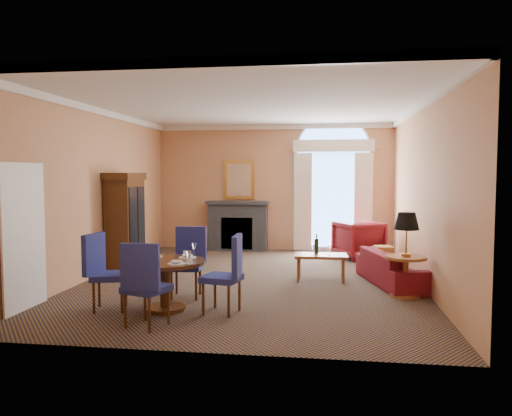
# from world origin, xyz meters

# --- Properties ---
(ground) EXTENTS (7.50, 7.50, 0.00)m
(ground) POSITION_xyz_m (0.00, 0.00, 0.00)
(ground) COLOR #111A35
(ground) RESTS_ON ground
(room_envelope) EXTENTS (6.04, 7.52, 3.45)m
(room_envelope) POSITION_xyz_m (-0.03, 0.67, 2.51)
(room_envelope) COLOR tan
(room_envelope) RESTS_ON ground
(armoire) EXTENTS (0.57, 1.01, 1.98)m
(armoire) POSITION_xyz_m (-2.72, 0.66, 0.95)
(armoire) COLOR #391F0D
(armoire) RESTS_ON ground
(dining_table) EXTENTS (1.15, 1.15, 0.92)m
(dining_table) POSITION_xyz_m (-0.94, -2.16, 0.54)
(dining_table) COLOR #391F0D
(dining_table) RESTS_ON ground
(dining_chair_north) EXTENTS (0.54, 0.55, 1.11)m
(dining_chair_north) POSITION_xyz_m (-0.84, -1.28, 0.63)
(dining_chair_north) COLOR navy
(dining_chair_north) RESTS_ON ground
(dining_chair_south) EXTENTS (0.62, 0.62, 1.11)m
(dining_chair_south) POSITION_xyz_m (-0.93, -3.04, 0.63)
(dining_chair_south) COLOR navy
(dining_chair_south) RESTS_ON ground
(dining_chair_east) EXTENTS (0.59, 0.59, 1.11)m
(dining_chair_east) POSITION_xyz_m (-0.00, -2.18, 0.63)
(dining_chair_east) COLOR navy
(dining_chair_east) RESTS_ON ground
(dining_chair_west) EXTENTS (0.60, 0.60, 1.11)m
(dining_chair_west) POSITION_xyz_m (-1.84, -2.27, 0.63)
(dining_chair_west) COLOR navy
(dining_chair_west) RESTS_ON ground
(sofa) EXTENTS (1.25, 2.14, 0.59)m
(sofa) POSITION_xyz_m (2.55, 0.03, 0.29)
(sofa) COLOR maroon
(sofa) RESTS_ON ground
(armchair) EXTENTS (1.27, 1.28, 0.87)m
(armchair) POSITION_xyz_m (2.08, 2.67, 0.43)
(armchair) COLOR maroon
(armchair) RESTS_ON ground
(coffee_table) EXTENTS (0.98, 0.58, 0.85)m
(coffee_table) POSITION_xyz_m (1.24, 0.16, 0.45)
(coffee_table) COLOR #9A562E
(coffee_table) RESTS_ON ground
(side_table) EXTENTS (0.65, 0.65, 1.32)m
(side_table) POSITION_xyz_m (2.60, -0.87, 0.84)
(side_table) COLOR #9A562E
(side_table) RESTS_ON ground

